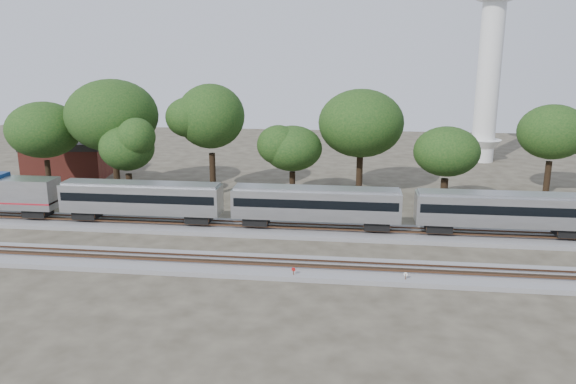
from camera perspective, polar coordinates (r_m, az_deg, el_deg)
name	(u,v)px	position (r m, az deg, el deg)	size (l,w,h in m)	color
ground	(288,253)	(50.89, 0.03, -6.19)	(160.00, 160.00, 0.00)	#383328
track_far	(296,230)	(56.45, 0.77, -3.88)	(160.00, 5.00, 0.73)	slate
track_near	(283,267)	(47.12, -0.56, -7.65)	(160.00, 5.00, 0.73)	slate
train	(506,209)	(57.14, 21.23, -1.64)	(122.23, 2.97, 4.38)	silver
switch_stand_red	(293,272)	(45.01, 0.56, -8.12)	(0.32, 0.12, 1.02)	#512D19
switch_stand_white	(406,277)	(45.13, 11.85, -8.41)	(0.30, 0.13, 0.98)	#512D19
switch_lever	(381,279)	(45.56, 9.38, -8.72)	(0.50, 0.30, 0.30)	#512D19
brick_building	(69,159)	(86.23, -21.40, 3.18)	(11.92, 9.13, 5.29)	maroon
tree_0	(44,130)	(75.24, -23.58, 5.80)	(8.40, 8.40, 11.84)	black
tree_1	(112,116)	(72.17, -17.44, 7.42)	(10.17, 10.17, 14.34)	black
tree_2	(127,148)	(67.78, -16.06, 4.35)	(6.90, 6.90, 9.72)	black
tree_3	(211,116)	(69.66, -7.85, 7.62)	(10.05, 10.05, 14.18)	black
tree_4	(292,149)	(67.68, 0.45, 4.44)	(6.36, 6.36, 8.97)	black
tree_5	(361,123)	(70.23, 7.43, 6.94)	(9.13, 9.13, 12.88)	black
tree_6	(447,152)	(65.22, 15.82, 3.96)	(6.86, 6.86, 9.67)	black
tree_7	(553,132)	(76.54, 25.29, 5.52)	(8.10, 8.10, 11.42)	black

